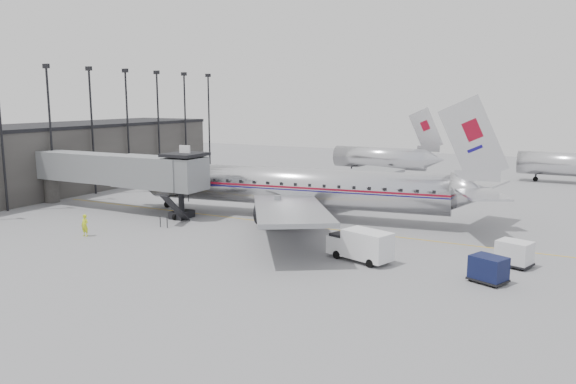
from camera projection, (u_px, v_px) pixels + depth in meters
name	position (u px, v px, depth m)	size (l,w,h in m)	color
ground	(243.00, 237.00, 47.40)	(160.00, 160.00, 0.00)	slate
terminal	(57.00, 158.00, 70.98)	(12.00, 46.00, 8.00)	#383533
apron_line	(306.00, 226.00, 51.28)	(0.15, 60.00, 0.01)	gold
jet_bridge	(124.00, 171.00, 57.51)	(21.00, 6.20, 7.10)	slate
floodlight_masts	(110.00, 124.00, 69.91)	(0.90, 42.25, 15.25)	black
distant_aircraft_near	(381.00, 157.00, 84.47)	(16.39, 3.20, 10.26)	silver
distant_aircraft_mid	(574.00, 164.00, 76.11)	(16.39, 3.20, 10.26)	silver
airliner	(299.00, 187.00, 54.51)	(37.74, 34.76, 11.97)	silver
service_van	(360.00, 244.00, 40.36)	(5.18, 3.27, 2.28)	white
baggage_cart_navy	(488.00, 269.00, 35.58)	(2.66, 2.39, 1.72)	#0E1338
baggage_cart_white	(514.00, 253.00, 39.01)	(2.72, 2.37, 1.80)	silver
ramp_worker	(85.00, 225.00, 47.47)	(0.69, 0.45, 1.88)	#CDE41A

